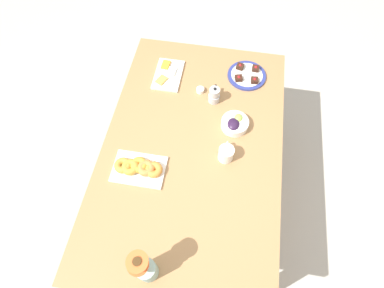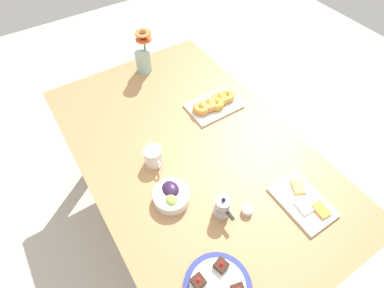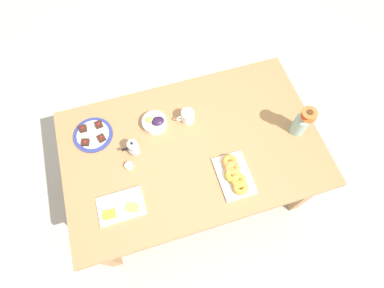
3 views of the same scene
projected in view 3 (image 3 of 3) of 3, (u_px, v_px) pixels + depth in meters
name	position (u px, v px, depth m)	size (l,w,h in m)	color
ground_plane	(192.00, 183.00, 2.53)	(6.00, 6.00, 0.00)	#B7B2A8
dining_table	(192.00, 152.00, 1.94)	(1.60, 1.00, 0.74)	#A87A4C
coffee_mug	(188.00, 116.00, 1.90)	(0.12, 0.08, 0.09)	white
grape_bowl	(155.00, 122.00, 1.90)	(0.16, 0.16, 0.07)	white
cheese_platter	(121.00, 207.00, 1.69)	(0.26, 0.17, 0.03)	white
croissant_platter	(234.00, 175.00, 1.75)	(0.19, 0.28, 0.05)	white
jam_cup_honey	(129.00, 166.00, 1.79)	(0.05, 0.05, 0.03)	white
dessert_plate	(93.00, 135.00, 1.88)	(0.25, 0.25, 0.05)	navy
flower_vase	(301.00, 124.00, 1.82)	(0.10, 0.11, 0.26)	#99C1B7
moka_pot	(133.00, 148.00, 1.80)	(0.11, 0.07, 0.12)	#B7B7BC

